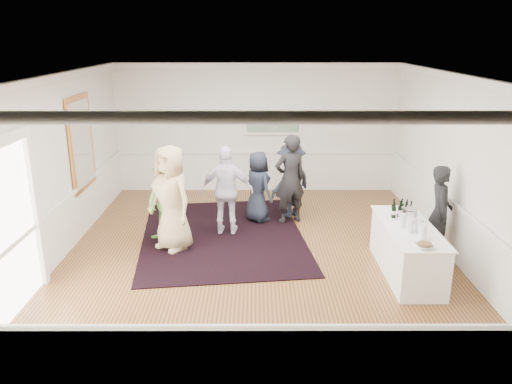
{
  "coord_description": "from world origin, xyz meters",
  "views": [
    {
      "loc": [
        -0.03,
        -8.34,
        3.82
      ],
      "look_at": [
        -0.02,
        0.2,
        1.13
      ],
      "focal_mm": 35.0,
      "sensor_mm": 36.0,
      "label": 1
    }
  ],
  "objects_px": {
    "guest_lilac": "(227,191)",
    "guest_navy": "(258,187)",
    "guest_dark_a": "(291,180)",
    "bartender": "(440,213)",
    "serving_table": "(407,250)",
    "guest_dark_b": "(290,179)",
    "nut_bowl": "(425,245)",
    "guest_green": "(164,205)",
    "guest_tan": "(171,198)",
    "ice_bucket": "(409,215)"
  },
  "relations": [
    {
      "from": "guest_dark_a",
      "to": "guest_dark_b",
      "type": "bearing_deg",
      "value": 40.54
    },
    {
      "from": "serving_table",
      "to": "guest_lilac",
      "type": "distance_m",
      "value": 3.59
    },
    {
      "from": "guest_lilac",
      "to": "ice_bucket",
      "type": "xyz_separation_m",
      "value": [
        3.12,
        -1.59,
        0.07
      ]
    },
    {
      "from": "guest_dark_b",
      "to": "guest_navy",
      "type": "height_order",
      "value": "guest_dark_b"
    },
    {
      "from": "guest_dark_a",
      "to": "ice_bucket",
      "type": "height_order",
      "value": "guest_dark_a"
    },
    {
      "from": "guest_dark_b",
      "to": "nut_bowl",
      "type": "xyz_separation_m",
      "value": [
        1.76,
        -3.3,
        -0.06
      ]
    },
    {
      "from": "guest_lilac",
      "to": "guest_navy",
      "type": "xyz_separation_m",
      "value": [
        0.62,
        0.72,
        -0.13
      ]
    },
    {
      "from": "serving_table",
      "to": "guest_dark_a",
      "type": "xyz_separation_m",
      "value": [
        -1.74,
        2.81,
        0.39
      ]
    },
    {
      "from": "guest_dark_a",
      "to": "ice_bucket",
      "type": "relative_size",
      "value": 6.3
    },
    {
      "from": "serving_table",
      "to": "ice_bucket",
      "type": "height_order",
      "value": "ice_bucket"
    },
    {
      "from": "bartender",
      "to": "guest_navy",
      "type": "xyz_separation_m",
      "value": [
        -3.18,
        1.88,
        -0.09
      ]
    },
    {
      "from": "guest_dark_a",
      "to": "serving_table",
      "type": "bearing_deg",
      "value": 79.44
    },
    {
      "from": "bartender",
      "to": "guest_lilac",
      "type": "height_order",
      "value": "guest_lilac"
    },
    {
      "from": "guest_green",
      "to": "nut_bowl",
      "type": "distance_m",
      "value": 4.73
    },
    {
      "from": "guest_dark_a",
      "to": "guest_navy",
      "type": "distance_m",
      "value": 0.77
    },
    {
      "from": "serving_table",
      "to": "guest_lilac",
      "type": "xyz_separation_m",
      "value": [
        -3.07,
        1.8,
        0.47
      ]
    },
    {
      "from": "guest_green",
      "to": "guest_navy",
      "type": "bearing_deg",
      "value": 73.23
    },
    {
      "from": "bartender",
      "to": "guest_dark_a",
      "type": "xyz_separation_m",
      "value": [
        -2.46,
        2.18,
        -0.03
      ]
    },
    {
      "from": "nut_bowl",
      "to": "guest_navy",
      "type": "bearing_deg",
      "value": 125.73
    },
    {
      "from": "bartender",
      "to": "guest_green",
      "type": "relative_size",
      "value": 1.11
    },
    {
      "from": "guest_tan",
      "to": "nut_bowl",
      "type": "bearing_deg",
      "value": 15.14
    },
    {
      "from": "guest_tan",
      "to": "serving_table",
      "type": "bearing_deg",
      "value": 26.03
    },
    {
      "from": "guest_tan",
      "to": "bartender",
      "type": "bearing_deg",
      "value": 35.55
    },
    {
      "from": "bartender",
      "to": "guest_dark_a",
      "type": "relative_size",
      "value": 1.04
    },
    {
      "from": "guest_lilac",
      "to": "serving_table",
      "type": "bearing_deg",
      "value": 152.84
    },
    {
      "from": "guest_dark_b",
      "to": "serving_table",
      "type": "bearing_deg",
      "value": 103.91
    },
    {
      "from": "bartender",
      "to": "guest_lilac",
      "type": "xyz_separation_m",
      "value": [
        -3.79,
        1.17,
        0.04
      ]
    },
    {
      "from": "guest_dark_a",
      "to": "guest_navy",
      "type": "bearing_deg",
      "value": -20.08
    },
    {
      "from": "serving_table",
      "to": "guest_navy",
      "type": "height_order",
      "value": "guest_navy"
    },
    {
      "from": "guest_green",
      "to": "guest_dark_b",
      "type": "height_order",
      "value": "guest_dark_b"
    },
    {
      "from": "bartender",
      "to": "guest_dark_a",
      "type": "distance_m",
      "value": 3.29
    },
    {
      "from": "guest_tan",
      "to": "guest_navy",
      "type": "height_order",
      "value": "guest_tan"
    },
    {
      "from": "serving_table",
      "to": "bartender",
      "type": "relative_size",
      "value": 1.23
    },
    {
      "from": "serving_table",
      "to": "guest_navy",
      "type": "xyz_separation_m",
      "value": [
        -2.46,
        2.51,
        0.33
      ]
    },
    {
      "from": "bartender",
      "to": "nut_bowl",
      "type": "bearing_deg",
      "value": 166.02
    },
    {
      "from": "nut_bowl",
      "to": "serving_table",
      "type": "bearing_deg",
      "value": 87.97
    },
    {
      "from": "guest_dark_b",
      "to": "guest_navy",
      "type": "relative_size",
      "value": 1.25
    },
    {
      "from": "guest_dark_b",
      "to": "nut_bowl",
      "type": "bearing_deg",
      "value": 95.71
    },
    {
      "from": "serving_table",
      "to": "guest_dark_b",
      "type": "xyz_separation_m",
      "value": [
        -1.79,
        2.44,
        0.52
      ]
    },
    {
      "from": "serving_table",
      "to": "guest_navy",
      "type": "relative_size",
      "value": 1.38
    },
    {
      "from": "guest_dark_b",
      "to": "nut_bowl",
      "type": "relative_size",
      "value": 7.03
    },
    {
      "from": "bartender",
      "to": "ice_bucket",
      "type": "distance_m",
      "value": 0.81
    },
    {
      "from": "guest_tan",
      "to": "ice_bucket",
      "type": "distance_m",
      "value": 4.18
    },
    {
      "from": "guest_green",
      "to": "guest_tan",
      "type": "bearing_deg",
      "value": -14.81
    },
    {
      "from": "guest_dark_b",
      "to": "guest_navy",
      "type": "xyz_separation_m",
      "value": [
        -0.67,
        0.08,
        -0.19
      ]
    },
    {
      "from": "guest_green",
      "to": "bartender",
      "type": "bearing_deg",
      "value": 31.19
    },
    {
      "from": "guest_dark_a",
      "to": "bartender",
      "type": "bearing_deg",
      "value": 96.14
    },
    {
      "from": "guest_tan",
      "to": "guest_lilac",
      "type": "bearing_deg",
      "value": 78.15
    },
    {
      "from": "serving_table",
      "to": "ice_bucket",
      "type": "xyz_separation_m",
      "value": [
        0.04,
        0.21,
        0.53
      ]
    },
    {
      "from": "guest_dark_a",
      "to": "guest_navy",
      "type": "relative_size",
      "value": 1.08
    }
  ]
}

